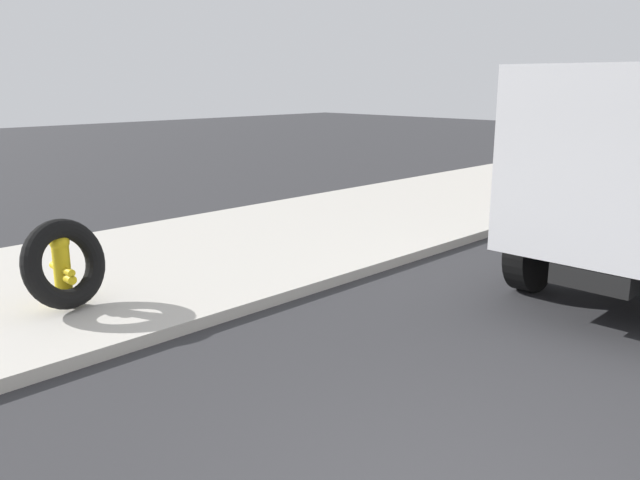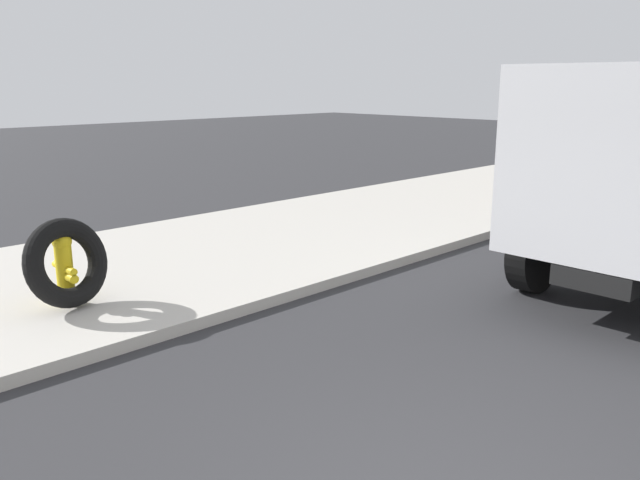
# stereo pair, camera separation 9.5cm
# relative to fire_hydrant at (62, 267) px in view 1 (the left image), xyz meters

# --- Properties ---
(sidewalk_curb) EXTENTS (36.00, 5.00, 0.15)m
(sidewalk_curb) POSITION_rel_fire_hydrant_xyz_m (-0.01, 0.95, -0.56)
(sidewalk_curb) COLOR #BCB7AD
(sidewalk_curb) RESTS_ON ground
(fire_hydrant) EXTENTS (0.23, 0.53, 0.91)m
(fire_hydrant) POSITION_rel_fire_hydrant_xyz_m (0.00, 0.00, 0.00)
(fire_hydrant) COLOR yellow
(fire_hydrant) RESTS_ON sidewalk_curb
(loose_tire) EXTENTS (1.16, 0.70, 1.11)m
(loose_tire) POSITION_rel_fire_hydrant_xyz_m (-0.03, -0.14, 0.07)
(loose_tire) COLOR black
(loose_tire) RESTS_ON sidewalk_curb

